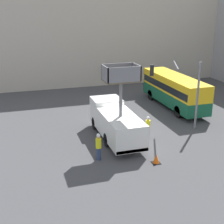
{
  "coord_description": "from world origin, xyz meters",
  "views": [
    {
      "loc": [
        -7.7,
        -22.33,
        9.94
      ],
      "look_at": [
        -0.61,
        0.27,
        1.93
      ],
      "focal_mm": 50.0,
      "sensor_mm": 36.0,
      "label": 1
    }
  ],
  "objects_px": {
    "road_worker_directing": "(148,127)",
    "city_bus": "(174,89)",
    "utility_truck": "(115,120)",
    "traffic_light_pole": "(181,83)",
    "road_worker_near_truck": "(99,147)",
    "traffic_cone_near_truck": "(156,159)"
  },
  "relations": [
    {
      "from": "utility_truck",
      "to": "road_worker_directing",
      "type": "distance_m",
      "value": 2.67
    },
    {
      "from": "road_worker_directing",
      "to": "traffic_cone_near_truck",
      "type": "distance_m",
      "value": 4.4
    },
    {
      "from": "utility_truck",
      "to": "traffic_cone_near_truck",
      "type": "height_order",
      "value": "utility_truck"
    },
    {
      "from": "utility_truck",
      "to": "traffic_cone_near_truck",
      "type": "distance_m",
      "value": 5.09
    },
    {
      "from": "road_worker_directing",
      "to": "traffic_cone_near_truck",
      "type": "relative_size",
      "value": 2.8
    },
    {
      "from": "utility_truck",
      "to": "road_worker_directing",
      "type": "height_order",
      "value": "utility_truck"
    },
    {
      "from": "traffic_light_pole",
      "to": "utility_truck",
      "type": "bearing_deg",
      "value": -174.92
    },
    {
      "from": "road_worker_directing",
      "to": "city_bus",
      "type": "bearing_deg",
      "value": 2.04
    },
    {
      "from": "utility_truck",
      "to": "traffic_light_pole",
      "type": "xyz_separation_m",
      "value": [
        5.82,
        0.52,
        2.42
      ]
    },
    {
      "from": "traffic_cone_near_truck",
      "to": "utility_truck",
      "type": "bearing_deg",
      "value": 105.51
    },
    {
      "from": "city_bus",
      "to": "road_worker_directing",
      "type": "relative_size",
      "value": 5.67
    },
    {
      "from": "road_worker_near_truck",
      "to": "city_bus",
      "type": "bearing_deg",
      "value": -127.57
    },
    {
      "from": "utility_truck",
      "to": "traffic_cone_near_truck",
      "type": "bearing_deg",
      "value": -74.49
    },
    {
      "from": "utility_truck",
      "to": "city_bus",
      "type": "distance_m",
      "value": 10.28
    },
    {
      "from": "traffic_light_pole",
      "to": "road_worker_directing",
      "type": "distance_m",
      "value": 4.63
    },
    {
      "from": "utility_truck",
      "to": "road_worker_near_truck",
      "type": "bearing_deg",
      "value": -125.5
    },
    {
      "from": "utility_truck",
      "to": "road_worker_directing",
      "type": "xyz_separation_m",
      "value": [
        2.52,
        -0.56,
        -0.65
      ]
    },
    {
      "from": "utility_truck",
      "to": "city_bus",
      "type": "height_order",
      "value": "utility_truck"
    },
    {
      "from": "traffic_cone_near_truck",
      "to": "city_bus",
      "type": "bearing_deg",
      "value": 57.21
    },
    {
      "from": "traffic_light_pole",
      "to": "road_worker_near_truck",
      "type": "xyz_separation_m",
      "value": [
        -8.03,
        -3.61,
        -2.98
      ]
    },
    {
      "from": "road_worker_near_truck",
      "to": "traffic_cone_near_truck",
      "type": "relative_size",
      "value": 3.02
    },
    {
      "from": "utility_truck",
      "to": "traffic_light_pole",
      "type": "height_order",
      "value": "utility_truck"
    }
  ]
}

